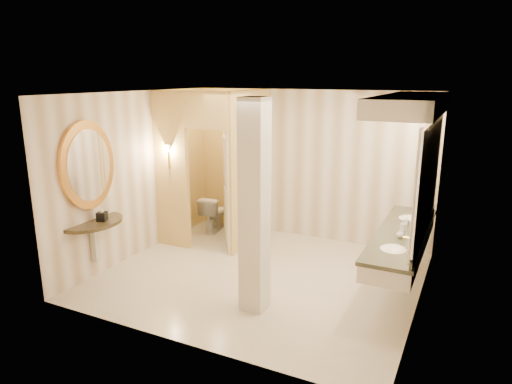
% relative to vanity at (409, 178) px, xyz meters
% --- Properties ---
extents(floor, '(4.50, 4.50, 0.00)m').
position_rel_vanity_xyz_m(floor, '(-1.98, -0.40, -1.63)').
color(floor, beige).
rests_on(floor, ground).
extents(ceiling, '(4.50, 4.50, 0.00)m').
position_rel_vanity_xyz_m(ceiling, '(-1.98, -0.40, 1.07)').
color(ceiling, white).
rests_on(ceiling, wall_back).
extents(wall_back, '(4.50, 0.02, 2.70)m').
position_rel_vanity_xyz_m(wall_back, '(-1.98, 1.60, -0.28)').
color(wall_back, silver).
rests_on(wall_back, floor).
extents(wall_front, '(4.50, 0.02, 2.70)m').
position_rel_vanity_xyz_m(wall_front, '(-1.98, -2.40, -0.28)').
color(wall_front, silver).
rests_on(wall_front, floor).
extents(wall_left, '(0.02, 4.00, 2.70)m').
position_rel_vanity_xyz_m(wall_left, '(-4.23, -0.40, -0.28)').
color(wall_left, silver).
rests_on(wall_left, floor).
extents(wall_right, '(0.02, 4.00, 2.70)m').
position_rel_vanity_xyz_m(wall_right, '(0.27, -0.40, -0.28)').
color(wall_right, silver).
rests_on(wall_right, floor).
extents(toilet_closet, '(1.50, 1.55, 2.70)m').
position_rel_vanity_xyz_m(toilet_closet, '(-3.11, 0.57, -0.24)').
color(toilet_closet, '#E3C877').
rests_on(toilet_closet, floor).
extents(wall_sconce, '(0.14, 0.14, 0.42)m').
position_rel_vanity_xyz_m(wall_sconce, '(-3.90, 0.03, 0.10)').
color(wall_sconce, gold).
rests_on(wall_sconce, toilet_closet).
extents(vanity, '(0.75, 2.75, 2.09)m').
position_rel_vanity_xyz_m(vanity, '(0.00, 0.00, 0.00)').
color(vanity, beige).
rests_on(vanity, floor).
extents(console_shelf, '(0.98, 0.98, 1.94)m').
position_rel_vanity_xyz_m(console_shelf, '(-4.19, -1.49, -0.29)').
color(console_shelf, black).
rests_on(console_shelf, floor).
extents(pillar, '(0.31, 0.31, 2.70)m').
position_rel_vanity_xyz_m(pillar, '(-1.63, -1.30, -0.28)').
color(pillar, beige).
rests_on(pillar, floor).
extents(tissue_box, '(0.17, 0.17, 0.13)m').
position_rel_vanity_xyz_m(tissue_box, '(-4.06, -1.42, -0.69)').
color(tissue_box, black).
rests_on(tissue_box, console_shelf).
extents(toilet, '(0.48, 0.73, 0.69)m').
position_rel_vanity_xyz_m(toilet, '(-3.70, 1.10, -1.28)').
color(toilet, white).
rests_on(toilet, floor).
extents(soap_bottle_a, '(0.07, 0.07, 0.12)m').
position_rel_vanity_xyz_m(soap_bottle_a, '(-0.02, 0.33, -0.70)').
color(soap_bottle_a, beige).
rests_on(soap_bottle_a, vanity).
extents(soap_bottle_b, '(0.13, 0.13, 0.12)m').
position_rel_vanity_xyz_m(soap_bottle_b, '(-0.02, -0.25, -0.69)').
color(soap_bottle_b, silver).
rests_on(soap_bottle_b, vanity).
extents(soap_bottle_c, '(0.11, 0.11, 0.23)m').
position_rel_vanity_xyz_m(soap_bottle_c, '(-0.00, -0.15, -0.64)').
color(soap_bottle_c, '#C6B28C').
rests_on(soap_bottle_c, vanity).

